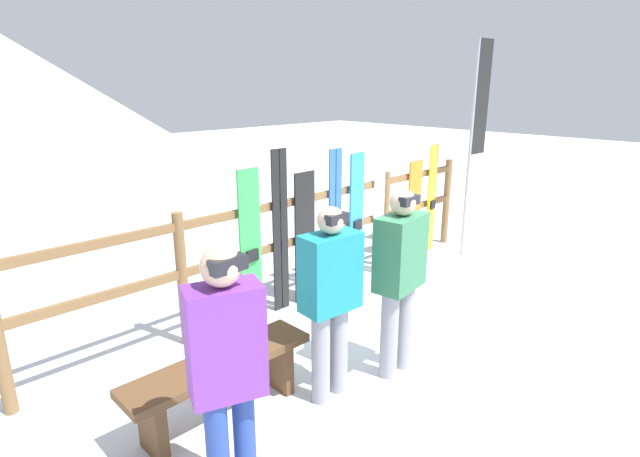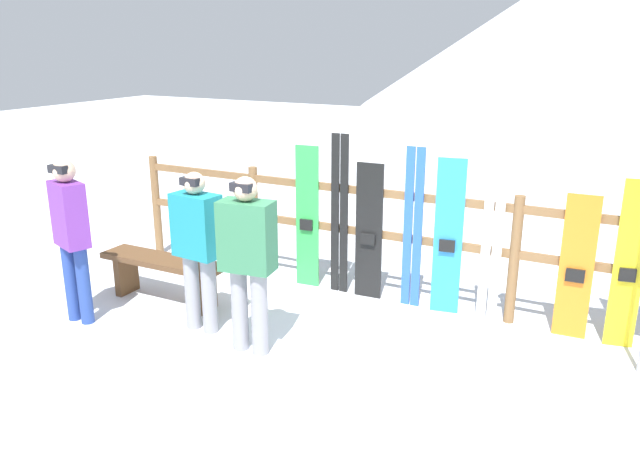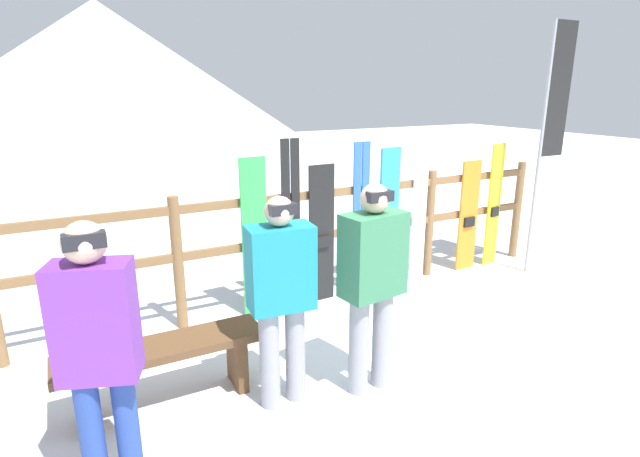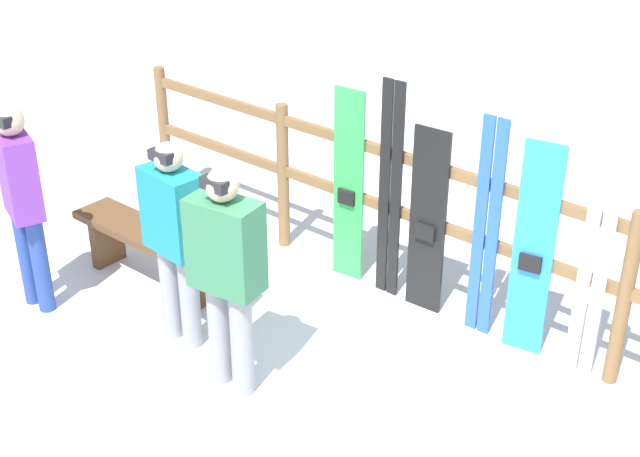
% 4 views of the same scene
% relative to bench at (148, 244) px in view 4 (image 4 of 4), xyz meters
% --- Properties ---
extents(ground_plane, '(40.00, 40.00, 0.00)m').
position_rel_bench_xyz_m(ground_plane, '(1.86, -0.50, -0.36)').
color(ground_plane, white).
extents(fence, '(6.02, 0.10, 1.28)m').
position_rel_bench_xyz_m(fence, '(1.86, 1.17, 0.40)').
color(fence, brown).
rests_on(fence, ground).
extents(bench, '(1.43, 0.36, 0.49)m').
position_rel_bench_xyz_m(bench, '(0.00, 0.00, 0.00)').
color(bench, brown).
rests_on(bench, ground).
extents(person_teal, '(0.47, 0.29, 1.54)m').
position_rel_bench_xyz_m(person_teal, '(0.76, -0.35, 0.52)').
color(person_teal, gray).
rests_on(person_teal, ground).
extents(person_purple, '(0.44, 0.34, 1.61)m').
position_rel_bench_xyz_m(person_purple, '(-0.42, -0.75, 0.58)').
color(person_purple, navy).
rests_on(person_purple, ground).
extents(person_plaid_green, '(0.49, 0.32, 1.59)m').
position_rel_bench_xyz_m(person_plaid_green, '(1.41, -0.50, 0.55)').
color(person_plaid_green, gray).
rests_on(person_plaid_green, ground).
extents(snowboard_green, '(0.27, 0.07, 1.59)m').
position_rel_bench_xyz_m(snowboard_green, '(1.12, 1.11, 0.43)').
color(snowboard_green, green).
rests_on(snowboard_green, ground).
extents(ski_pair_black, '(0.19, 0.02, 1.74)m').
position_rel_bench_xyz_m(ski_pair_black, '(1.51, 1.11, 0.51)').
color(ski_pair_black, black).
rests_on(ski_pair_black, ground).
extents(snowboard_black_stripe, '(0.29, 0.07, 1.47)m').
position_rel_bench_xyz_m(snowboard_black_stripe, '(1.85, 1.11, 0.37)').
color(snowboard_black_stripe, black).
rests_on(snowboard_black_stripe, ground).
extents(ski_pair_blue, '(0.20, 0.02, 1.67)m').
position_rel_bench_xyz_m(ski_pair_blue, '(2.33, 1.11, 0.47)').
color(ski_pair_blue, blue).
rests_on(ski_pair_blue, ground).
extents(snowboard_blue, '(0.28, 0.09, 1.59)m').
position_rel_bench_xyz_m(snowboard_blue, '(2.70, 1.11, 0.43)').
color(snowboard_blue, '#288CE0').
rests_on(snowboard_blue, ground).
extents(ski_pair_white, '(0.19, 0.02, 1.63)m').
position_rel_bench_xyz_m(ski_pair_white, '(3.13, 1.11, 0.45)').
color(ski_pair_white, white).
rests_on(ski_pair_white, ground).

